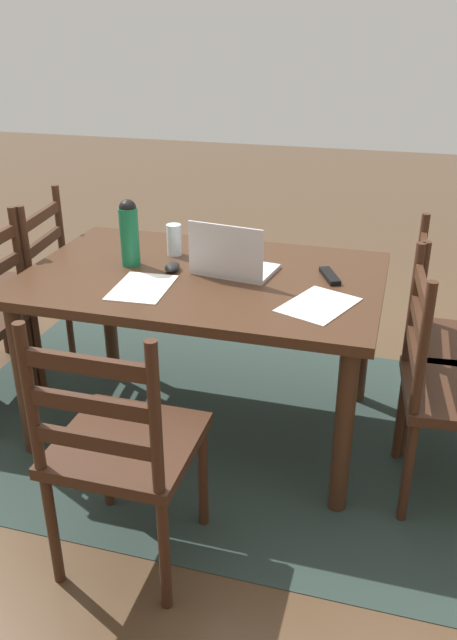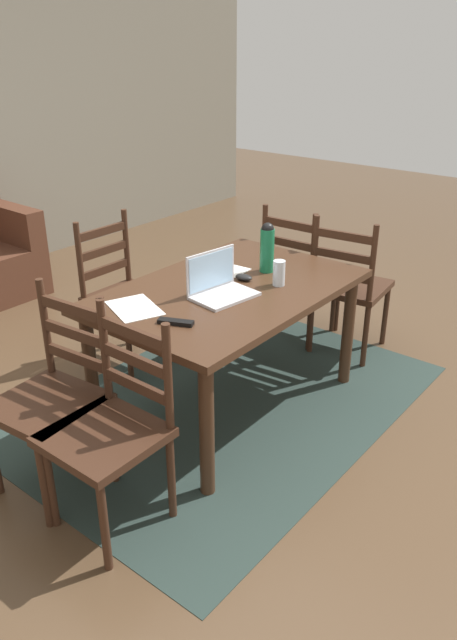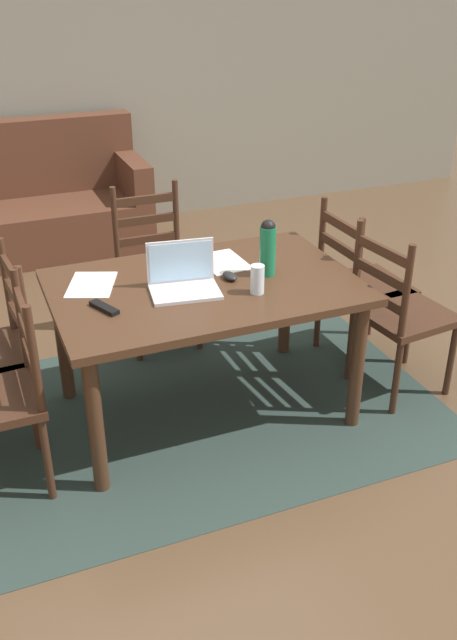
{
  "view_description": "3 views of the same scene",
  "coord_description": "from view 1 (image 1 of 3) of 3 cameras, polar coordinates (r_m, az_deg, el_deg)",
  "views": [
    {
      "loc": [
        -0.77,
        2.33,
        1.69
      ],
      "look_at": [
        -0.13,
        0.08,
        0.57
      ],
      "focal_mm": 35.83,
      "sensor_mm": 36.0,
      "label": 1
    },
    {
      "loc": [
        -2.35,
        -1.89,
        1.96
      ],
      "look_at": [
        -0.02,
        -0.02,
        0.55
      ],
      "focal_mm": 34.16,
      "sensor_mm": 36.0,
      "label": 2
    },
    {
      "loc": [
        -1.03,
        -2.84,
        2.12
      ],
      "look_at": [
        0.07,
        -0.14,
        0.59
      ],
      "focal_mm": 38.63,
      "sensor_mm": 36.0,
      "label": 3
    }
  ],
  "objects": [
    {
      "name": "chair_left_far",
      "position": [
        2.48,
        19.5,
        -5.88
      ],
      "size": [
        0.48,
        0.48,
        0.95
      ],
      "color": "#3D2316",
      "rests_on": "ground"
    },
    {
      "name": "paper_stack_right",
      "position": [
        2.36,
        8.05,
        1.34
      ],
      "size": [
        0.3,
        0.35,
        0.0
      ],
      "primitive_type": "cube",
      "rotation": [
        0.0,
        0.0,
        -0.38
      ],
      "color": "white",
      "rests_on": "dining_table"
    },
    {
      "name": "water_bottle",
      "position": [
        2.72,
        -8.86,
        7.8
      ],
      "size": [
        0.08,
        0.08,
        0.28
      ],
      "color": "#197247",
      "rests_on": "dining_table"
    },
    {
      "name": "chair_right_near",
      "position": [
        3.33,
        -18.07,
        2.51
      ],
      "size": [
        0.49,
        0.49,
        0.95
      ],
      "color": "#3D2316",
      "rests_on": "ground"
    },
    {
      "name": "laptop",
      "position": [
        2.61,
        0.25,
        5.28
      ],
      "size": [
        0.35,
        0.26,
        0.23
      ],
      "color": "silver",
      "rests_on": "dining_table"
    },
    {
      "name": "ground_plane",
      "position": [
        2.98,
        -2.05,
        -9.11
      ],
      "size": [
        14.0,
        14.0,
        0.0
      ],
      "primitive_type": "plane",
      "color": "brown"
    },
    {
      "name": "paper_stack_left",
      "position": [
        2.52,
        -7.73,
        2.9
      ],
      "size": [
        0.23,
        0.31,
        0.0
      ],
      "primitive_type": "cube",
      "rotation": [
        0.0,
        0.0,
        0.06
      ],
      "color": "white",
      "rests_on": "dining_table"
    },
    {
      "name": "drinking_glass",
      "position": [
        2.84,
        -4.88,
        7.15
      ],
      "size": [
        0.07,
        0.07,
        0.14
      ],
      "primitive_type": "cylinder",
      "color": "silver",
      "rests_on": "dining_table"
    },
    {
      "name": "chair_far_head",
      "position": [
        2.07,
        -9.53,
        -11.26
      ],
      "size": [
        0.44,
        0.44,
        0.95
      ],
      "color": "#3D2316",
      "rests_on": "ground"
    },
    {
      "name": "area_rug",
      "position": [
        2.98,
        -2.05,
        -9.06
      ],
      "size": [
        2.4,
        1.68,
        0.01
      ],
      "primitive_type": "cube",
      "color": "#283833",
      "rests_on": "ground"
    },
    {
      "name": "computer_mouse",
      "position": [
        2.67,
        -5.04,
        4.76
      ],
      "size": [
        0.07,
        0.11,
        0.03
      ],
      "primitive_type": "ellipsoid",
      "rotation": [
        0.0,
        0.0,
        0.12
      ],
      "color": "black",
      "rests_on": "dining_table"
    },
    {
      "name": "chair_left_near",
      "position": [
        2.82,
        19.23,
        -1.92
      ],
      "size": [
        0.44,
        0.44,
        0.95
      ],
      "color": "#3D2316",
      "rests_on": "ground"
    },
    {
      "name": "dining_table",
      "position": [
        2.67,
        -2.26,
        2.3
      ],
      "size": [
        1.46,
        0.96,
        0.73
      ],
      "color": "#422819",
      "rests_on": "ground"
    },
    {
      "name": "tv_remote",
      "position": [
        2.62,
        9.03,
        3.91
      ],
      "size": [
        0.11,
        0.17,
        0.02
      ],
      "primitive_type": "cube",
      "rotation": [
        0.0,
        0.0,
        0.42
      ],
      "color": "black",
      "rests_on": "dining_table"
    }
  ]
}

